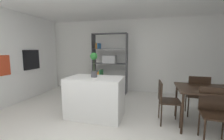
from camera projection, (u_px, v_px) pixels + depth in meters
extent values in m
plane|color=silver|center=(103.00, 128.00, 2.94)|extent=(9.69, 9.69, 0.00)
cube|color=white|center=(128.00, 56.00, 5.50)|extent=(7.04, 0.06, 2.56)
cube|color=black|center=(32.00, 60.00, 4.75)|extent=(0.04, 0.62, 0.60)
cylinder|color=#B7BABC|center=(30.00, 52.00, 4.73)|extent=(0.02, 0.49, 0.02)
cube|color=white|center=(95.00, 97.00, 3.43)|extent=(1.22, 0.75, 0.90)
cylinder|color=#4C4C51|center=(94.00, 74.00, 3.39)|extent=(0.13, 0.13, 0.13)
cylinder|color=#476633|center=(94.00, 65.00, 3.36)|extent=(0.01, 0.01, 0.27)
sphere|color=#266B2C|center=(94.00, 56.00, 3.34)|extent=(0.16, 0.16, 0.16)
cube|color=#4C4C51|center=(94.00, 63.00, 5.48)|extent=(0.02, 0.36, 2.05)
cube|color=#4C4C51|center=(127.00, 64.00, 5.17)|extent=(0.02, 0.36, 2.05)
cube|color=#4C4C51|center=(110.00, 34.00, 5.19)|extent=(1.21, 0.36, 0.02)
cube|color=#4C4C51|center=(110.00, 92.00, 5.46)|extent=(1.21, 0.36, 0.02)
cube|color=#4C4C51|center=(110.00, 78.00, 5.39)|extent=(1.17, 0.36, 0.02)
cube|color=#4C4C51|center=(110.00, 63.00, 5.33)|extent=(1.17, 0.36, 0.02)
cube|color=#4C4C51|center=(110.00, 49.00, 5.26)|extent=(1.17, 0.36, 0.02)
cube|color=#2D6BAD|center=(96.00, 74.00, 5.51)|extent=(0.05, 0.30, 0.20)
cube|color=orange|center=(98.00, 75.00, 5.50)|extent=(0.05, 0.30, 0.15)
cube|color=orange|center=(100.00, 74.00, 5.48)|extent=(0.05, 0.30, 0.21)
cube|color=#338E4C|center=(101.00, 73.00, 5.46)|extent=(0.06, 0.30, 0.26)
cube|color=orange|center=(98.00, 46.00, 5.36)|extent=(0.04, 0.30, 0.19)
cube|color=#2D6BAD|center=(99.00, 46.00, 5.35)|extent=(0.04, 0.30, 0.19)
cube|color=#B7BABC|center=(110.00, 59.00, 5.31)|extent=(0.44, 0.32, 0.26)
cube|color=black|center=(205.00, 89.00, 2.90)|extent=(1.01, 0.89, 0.03)
cylinder|color=black|center=(182.00, 114.00, 2.70)|extent=(0.04, 0.04, 0.75)
cylinder|color=black|center=(176.00, 100.00, 3.44)|extent=(0.04, 0.04, 0.75)
cylinder|color=black|center=(222.00, 104.00, 3.21)|extent=(0.04, 0.04, 0.75)
cube|color=black|center=(170.00, 101.00, 3.11)|extent=(0.44, 0.46, 0.03)
cube|color=black|center=(160.00, 91.00, 3.11)|extent=(0.06, 0.43, 0.38)
cylinder|color=black|center=(180.00, 117.00, 2.93)|extent=(0.03, 0.03, 0.45)
cylinder|color=black|center=(176.00, 109.00, 3.29)|extent=(0.03, 0.03, 0.45)
cylinder|color=black|center=(161.00, 115.00, 2.99)|extent=(0.03, 0.03, 0.45)
cylinder|color=black|center=(159.00, 108.00, 3.35)|extent=(0.03, 0.03, 0.45)
cube|color=black|center=(196.00, 95.00, 3.48)|extent=(0.44, 0.42, 0.03)
cube|color=black|center=(199.00, 87.00, 3.28)|extent=(0.42, 0.05, 0.46)
cylinder|color=black|center=(202.00, 104.00, 3.62)|extent=(0.03, 0.03, 0.46)
cylinder|color=black|center=(186.00, 102.00, 3.73)|extent=(0.03, 0.03, 0.46)
cylinder|color=black|center=(207.00, 109.00, 3.30)|extent=(0.03, 0.03, 0.46)
cylinder|color=black|center=(188.00, 107.00, 3.41)|extent=(0.03, 0.03, 0.46)
cube|color=black|center=(216.00, 115.00, 2.40)|extent=(0.44, 0.47, 0.03)
cube|color=black|center=(213.00, 99.00, 2.57)|extent=(0.42, 0.06, 0.39)
cylinder|color=black|center=(204.00, 134.00, 2.31)|extent=(0.03, 0.03, 0.47)
cylinder|color=black|center=(199.00, 123.00, 2.67)|extent=(0.03, 0.03, 0.47)
cylinder|color=black|center=(223.00, 126.00, 2.56)|extent=(0.03, 0.03, 0.47)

